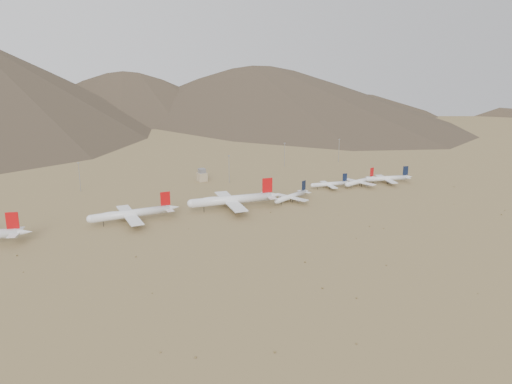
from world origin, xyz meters
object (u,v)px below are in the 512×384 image
narrowbody_a (292,196)px  narrowbody_b (330,184)px  widebody_east (232,200)px  widebody_centre (131,213)px  control_tower (202,176)px

narrowbody_a → narrowbody_b: (52.67, 19.95, -0.58)m
widebody_east → narrowbody_b: size_ratio=1.95×
widebody_centre → control_tower: widebody_centre is taller
widebody_east → control_tower: widebody_east is taller
control_tower → widebody_east: bearing=-98.5°
widebody_centre → narrowbody_a: 127.59m
widebody_centre → widebody_east: size_ratio=0.88×
widebody_centre → narrowbody_b: (179.95, 11.25, -2.54)m
widebody_centre → control_tower: 128.18m
widebody_centre → narrowbody_a: size_ratio=1.55×
widebody_east → widebody_centre: bearing=-174.4°
widebody_east → control_tower: bearing=90.5°
narrowbody_a → narrowbody_b: 56.33m
widebody_east → control_tower: 96.47m
widebody_centre → widebody_east: bearing=-1.3°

